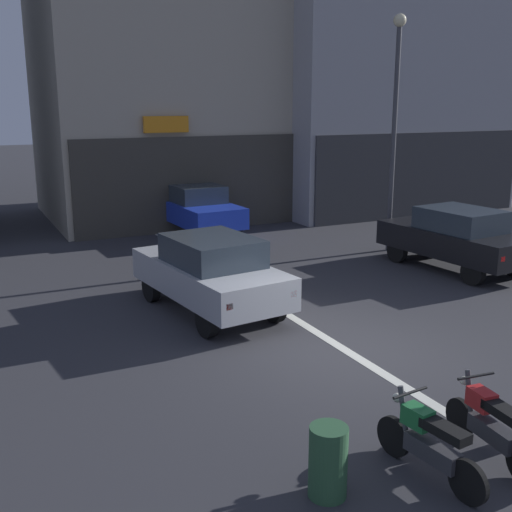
# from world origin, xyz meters

# --- Properties ---
(ground_plane) EXTENTS (120.00, 120.00, 0.00)m
(ground_plane) POSITION_xyz_m (0.00, 0.00, 0.00)
(ground_plane) COLOR #333338
(lane_centre_line) EXTENTS (0.20, 18.00, 0.01)m
(lane_centre_line) POSITION_xyz_m (0.00, 6.00, 0.00)
(lane_centre_line) COLOR silver
(lane_centre_line) RESTS_ON ground
(car_silver_crossing_near) EXTENTS (2.23, 4.28, 1.64)m
(car_silver_crossing_near) POSITION_xyz_m (-1.37, 3.09, 0.89)
(car_silver_crossing_near) COLOR black
(car_silver_crossing_near) RESTS_ON ground
(car_black_parked_kerbside) EXTENTS (2.13, 4.24, 1.64)m
(car_black_parked_kerbside) POSITION_xyz_m (5.74, 3.45, 0.89)
(car_black_parked_kerbside) COLOR black
(car_black_parked_kerbside) RESTS_ON ground
(car_blue_down_street) EXTENTS (1.99, 4.19, 1.64)m
(car_blue_down_street) POSITION_xyz_m (1.23, 10.78, 0.89)
(car_blue_down_street) COLOR black
(car_blue_down_street) RESTS_ON ground
(street_lamp) EXTENTS (0.36, 0.36, 6.69)m
(street_lamp) POSITION_xyz_m (5.52, 5.99, 4.08)
(street_lamp) COLOR #47474C
(street_lamp) RESTS_ON ground
(motorcycle_green_row_leftmost) EXTENTS (0.55, 1.67, 0.98)m
(motorcycle_green_row_leftmost) POSITION_xyz_m (-1.32, -3.63, 0.46)
(motorcycle_green_row_leftmost) COLOR black
(motorcycle_green_row_leftmost) RESTS_ON ground
(motorcycle_red_row_left_mid) EXTENTS (0.55, 1.67, 0.98)m
(motorcycle_red_row_left_mid) POSITION_xyz_m (-0.34, -3.63, 0.46)
(motorcycle_red_row_left_mid) COLOR black
(motorcycle_red_row_left_mid) RESTS_ON ground
(trash_bin) EXTENTS (0.44, 0.44, 0.85)m
(trash_bin) POSITION_xyz_m (-2.58, -3.41, 0.42)
(trash_bin) COLOR #2D5938
(trash_bin) RESTS_ON ground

